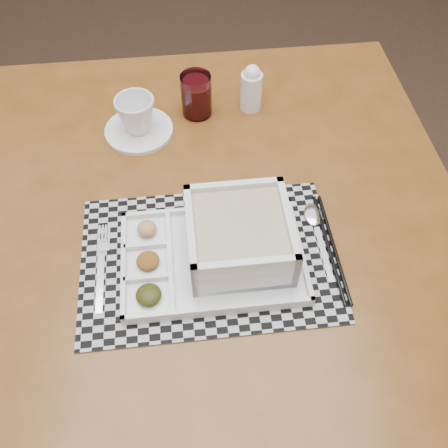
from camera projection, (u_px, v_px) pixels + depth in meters
The scene contains 11 objects.
floor at pixel (86, 206), 1.97m from camera, with size 5.00×5.00×0.00m, color black.
dining_table at pixel (201, 234), 1.03m from camera, with size 1.14×1.14×0.77m.
placemat at pixel (209, 258), 0.90m from camera, with size 0.46×0.31×0.00m, color #9F9EA6.
serving_tray at pixel (230, 243), 0.87m from camera, with size 0.34×0.26×0.10m.
fork at pixel (103, 265), 0.88m from camera, with size 0.04×0.19×0.00m.
spoon at pixel (315, 220), 0.94m from camera, with size 0.04×0.18×0.01m.
chopsticks at pixel (331, 247), 0.91m from camera, with size 0.04×0.24×0.01m.
saucer at pixel (139, 130), 1.10m from camera, with size 0.15×0.15×0.01m, color white.
cup at pixel (136, 115), 1.06m from camera, with size 0.09×0.09×0.08m, color white.
juice_glass at pixel (196, 96), 1.10m from camera, with size 0.07×0.07×0.10m.
creamer_bottle at pixel (251, 88), 1.11m from camera, with size 0.05×0.05×0.11m.
Camera 1 is at (0.55, -1.25, 1.53)m, focal length 40.00 mm.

